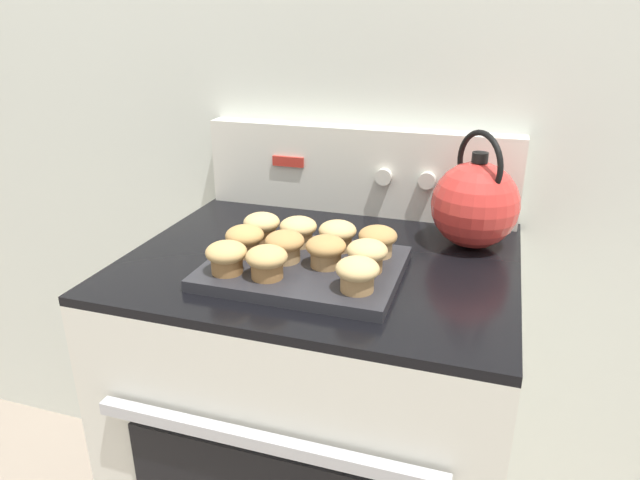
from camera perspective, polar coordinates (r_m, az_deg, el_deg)
The scene contains 16 objects.
wall_back at distance 1.41m, azimuth 4.60°, elevation 14.33°, with size 8.00×0.05×2.40m.
stove_range at distance 1.42m, azimuth 0.22°, elevation -18.87°, with size 0.77×0.67×0.92m.
control_panel at distance 1.40m, azimuth 3.93°, elevation 6.94°, with size 0.76×0.07×0.21m.
muffin_pan at distance 1.09m, azimuth -1.57°, elevation -2.82°, with size 0.36×0.28×0.02m.
muffin_r0_c0 at distance 1.04m, azimuth -9.34°, elevation -1.60°, with size 0.08×0.08×0.06m.
muffin_r0_c1 at distance 1.02m, azimuth -5.35°, elevation -2.08°, with size 0.08×0.08×0.06m.
muffin_r0_c3 at distance 0.97m, azimuth 3.76°, elevation -3.32°, with size 0.08×0.08×0.06m.
muffin_r1_c0 at distance 1.12m, azimuth -7.53°, elevation 0.08°, with size 0.08×0.08×0.06m.
muffin_r1_c1 at distance 1.08m, azimuth -3.54°, elevation -0.50°, with size 0.08×0.08×0.06m.
muffin_r1_c2 at distance 1.06m, azimuth 0.59°, elevation -1.02°, with size 0.08×0.08×0.06m.
muffin_r1_c3 at distance 1.04m, azimuth 4.73°, elevation -1.45°, with size 0.08×0.08×0.06m.
muffin_r2_c0 at distance 1.18m, azimuth -5.85°, elevation 1.42°, with size 0.08×0.08×0.06m.
muffin_r2_c1 at distance 1.15m, azimuth -2.18°, elevation 1.00°, with size 0.08×0.08×0.06m.
muffin_r2_c2 at distance 1.13m, azimuth 1.76°, elevation 0.58°, with size 0.08×0.08×0.06m.
muffin_r2_c3 at distance 1.11m, azimuth 5.79°, elevation 0.02°, with size 0.08×0.08×0.06m.
tea_kettle at distance 1.23m, azimuth 15.21°, elevation 3.59°, with size 0.19×0.20×0.25m.
Camera 1 is at (0.32, -0.69, 1.39)m, focal length 32.00 mm.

